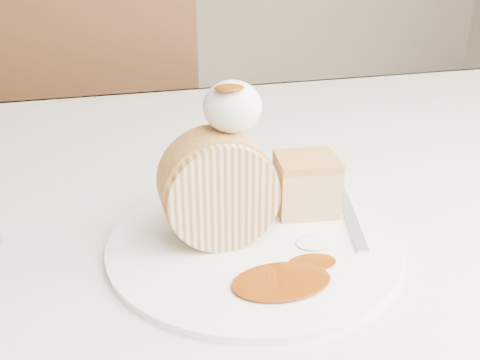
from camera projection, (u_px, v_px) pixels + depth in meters
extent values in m
cube|color=silver|center=(236.00, 197.00, 0.67)|extent=(1.40, 0.90, 0.04)
cube|color=silver|center=(181.00, 156.00, 1.11)|extent=(1.40, 0.01, 0.28)
cylinder|color=brown|center=(443.00, 239.00, 1.30)|extent=(0.06, 0.06, 0.71)
cube|color=brown|center=(116.00, 159.00, 1.51)|extent=(0.48, 0.48, 0.04)
cube|color=brown|center=(102.00, 90.00, 1.22)|extent=(0.44, 0.08, 0.46)
cylinder|color=brown|center=(182.00, 199.00, 1.81)|extent=(0.04, 0.04, 0.43)
cylinder|color=brown|center=(66.00, 208.00, 1.75)|extent=(0.04, 0.04, 0.43)
cylinder|color=brown|center=(192.00, 260.00, 1.47)|extent=(0.04, 0.04, 0.43)
cylinder|color=brown|center=(49.00, 273.00, 1.41)|extent=(0.04, 0.04, 0.43)
cylinder|color=white|center=(253.00, 243.00, 0.52)|extent=(0.32, 0.32, 0.01)
cylinder|color=beige|center=(218.00, 189.00, 0.50)|extent=(0.10, 0.06, 0.10)
cube|color=tan|center=(306.00, 188.00, 0.57)|extent=(0.07, 0.07, 0.05)
ellipsoid|color=white|center=(232.00, 107.00, 0.49)|extent=(0.05, 0.05, 0.05)
ellipsoid|color=#692B04|center=(229.00, 81.00, 0.46)|extent=(0.03, 0.02, 0.01)
cube|color=silver|center=(352.00, 221.00, 0.55)|extent=(0.07, 0.17, 0.00)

